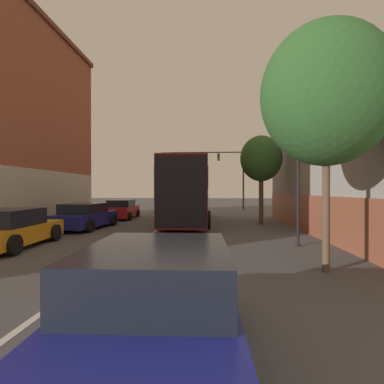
% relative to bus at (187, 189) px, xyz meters
% --- Properties ---
extents(lane_center_line, '(0.14, 49.98, 0.01)m').
position_rel_bus_xyz_m(lane_center_line, '(-1.24, -1.65, -2.13)').
color(lane_center_line, silver).
rests_on(lane_center_line, ground_plane).
extents(bus, '(3.14, 11.10, 3.82)m').
position_rel_bus_xyz_m(bus, '(0.00, 0.00, 0.00)').
color(bus, maroon).
rests_on(bus, ground_plane).
extents(hatchback_foreground, '(2.23, 4.32, 1.39)m').
position_rel_bus_xyz_m(hatchback_foreground, '(0.97, -15.85, -1.47)').
color(hatchback_foreground, navy).
rests_on(hatchback_foreground, ground_plane).
extents(parked_car_left_near, '(2.39, 4.71, 1.37)m').
position_rel_bus_xyz_m(parked_car_left_near, '(-5.19, -3.57, -1.47)').
color(parked_car_left_near, navy).
rests_on(parked_car_left_near, ground_plane).
extents(parked_car_left_mid, '(2.32, 4.57, 1.40)m').
position_rel_bus_xyz_m(parked_car_left_mid, '(-5.65, -8.97, -1.46)').
color(parked_car_left_mid, orange).
rests_on(parked_car_left_mid, ground_plane).
extents(parked_car_left_far, '(2.14, 4.51, 1.38)m').
position_rel_bus_xyz_m(parked_car_left_far, '(-4.96, 2.27, -1.48)').
color(parked_car_left_far, red).
rests_on(parked_car_left_far, ground_plane).
extents(traffic_signal_gantry, '(9.01, 0.36, 6.50)m').
position_rel_bus_xyz_m(traffic_signal_gantry, '(2.32, 13.32, 2.63)').
color(traffic_signal_gantry, '#333338').
rests_on(traffic_signal_gantry, ground_plane).
extents(street_lamp, '(0.36, 0.36, 4.92)m').
position_rel_bus_xyz_m(street_lamp, '(4.84, -7.92, 0.95)').
color(street_lamp, black).
rests_on(street_lamp, ground_plane).
extents(street_tree_near, '(3.30, 2.97, 6.32)m').
position_rel_bus_xyz_m(street_tree_near, '(4.53, -11.49, 2.37)').
color(street_tree_near, brown).
rests_on(street_tree_near, ground_plane).
extents(street_tree_far, '(2.54, 2.29, 5.42)m').
position_rel_bus_xyz_m(street_tree_far, '(4.64, -0.79, 1.85)').
color(street_tree_far, brown).
rests_on(street_tree_far, ground_plane).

